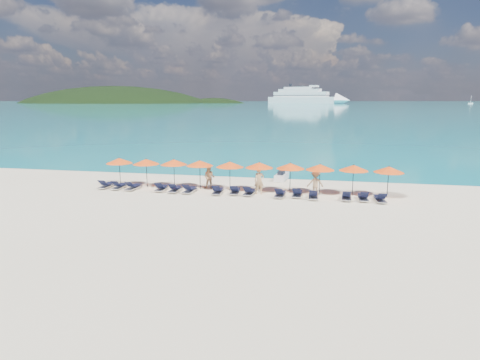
# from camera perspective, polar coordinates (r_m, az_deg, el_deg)

# --- Properties ---
(ground) EXTENTS (1400.00, 1400.00, 0.00)m
(ground) POSITION_cam_1_polar(r_m,az_deg,el_deg) (25.63, -1.31, -3.95)
(ground) COLOR beige
(sea) EXTENTS (1600.00, 1300.00, 0.01)m
(sea) POSITION_cam_1_polar(r_m,az_deg,el_deg) (684.17, 10.96, 10.75)
(sea) COLOR #1FA9B2
(sea) RESTS_ON ground
(headland_main) EXTENTS (374.00, 242.00, 126.50)m
(headland_main) POSITION_cam_1_polar(r_m,az_deg,el_deg) (643.03, -17.30, 7.01)
(headland_main) COLOR black
(headland_main) RESTS_ON ground
(headland_small) EXTENTS (162.00, 126.00, 85.50)m
(headland_small) POSITION_cam_1_polar(r_m,az_deg,el_deg) (605.87, -3.70, 7.54)
(headland_small) COLOR black
(headland_small) RESTS_ON ground
(cruise_ship) EXTENTS (117.92, 55.16, 32.86)m
(cruise_ship) POSITION_cam_1_polar(r_m,az_deg,el_deg) (587.14, 9.77, 11.53)
(cruise_ship) COLOR white
(cruise_ship) RESTS_ON ground
(sailboat_near) EXTENTS (5.77, 1.92, 10.58)m
(sailboat_near) POSITION_cam_1_polar(r_m,az_deg,el_deg) (602.39, 29.96, 9.47)
(sailboat_near) COLOR white
(sailboat_near) RESTS_ON ground
(jetski) EXTENTS (1.12, 2.35, 0.81)m
(jetski) POSITION_cam_1_polar(r_m,az_deg,el_deg) (34.30, 5.93, 0.53)
(jetski) COLOR silver
(jetski) RESTS_ON ground
(beachgoer_a) EXTENTS (0.79, 0.61, 1.94)m
(beachgoer_a) POSITION_cam_1_polar(r_m,az_deg,el_deg) (29.03, 2.74, -0.14)
(beachgoer_a) COLOR tan
(beachgoer_a) RESTS_ON ground
(beachgoer_b) EXTENTS (0.88, 0.52, 1.79)m
(beachgoer_b) POSITION_cam_1_polar(r_m,az_deg,el_deg) (30.81, -4.38, 0.38)
(beachgoer_b) COLOR tan
(beachgoer_b) RESTS_ON ground
(beachgoer_c) EXTENTS (1.25, 0.76, 1.81)m
(beachgoer_c) POSITION_cam_1_polar(r_m,az_deg,el_deg) (29.10, 10.65, -0.44)
(beachgoer_c) COLOR tan
(beachgoer_c) RESTS_ON ground
(umbrella_0) EXTENTS (2.10, 2.10, 2.28)m
(umbrella_0) POSITION_cam_1_polar(r_m,az_deg,el_deg) (33.02, -16.80, 2.64)
(umbrella_0) COLOR black
(umbrella_0) RESTS_ON ground
(umbrella_1) EXTENTS (2.10, 2.10, 2.28)m
(umbrella_1) POSITION_cam_1_polar(r_m,az_deg,el_deg) (31.99, -13.20, 2.56)
(umbrella_1) COLOR black
(umbrella_1) RESTS_ON ground
(umbrella_2) EXTENTS (2.10, 2.10, 2.28)m
(umbrella_2) POSITION_cam_1_polar(r_m,az_deg,el_deg) (31.37, -9.40, 2.53)
(umbrella_2) COLOR black
(umbrella_2) RESTS_ON ground
(umbrella_3) EXTENTS (2.10, 2.10, 2.28)m
(umbrella_3) POSITION_cam_1_polar(r_m,az_deg,el_deg) (30.59, -5.74, 2.40)
(umbrella_3) COLOR black
(umbrella_3) RESTS_ON ground
(umbrella_4) EXTENTS (2.10, 2.10, 2.28)m
(umbrella_4) POSITION_cam_1_polar(r_m,az_deg,el_deg) (29.85, -1.45, 2.23)
(umbrella_4) COLOR black
(umbrella_4) RESTS_ON ground
(umbrella_5) EXTENTS (2.10, 2.10, 2.28)m
(umbrella_5) POSITION_cam_1_polar(r_m,az_deg,el_deg) (29.54, 2.75, 2.12)
(umbrella_5) COLOR black
(umbrella_5) RESTS_ON ground
(umbrella_6) EXTENTS (2.10, 2.10, 2.28)m
(umbrella_6) POSITION_cam_1_polar(r_m,az_deg,el_deg) (29.38, 7.19, 1.99)
(umbrella_6) COLOR black
(umbrella_6) RESTS_ON ground
(umbrella_7) EXTENTS (2.10, 2.10, 2.28)m
(umbrella_7) POSITION_cam_1_polar(r_m,az_deg,el_deg) (29.21, 11.33, 1.81)
(umbrella_7) COLOR black
(umbrella_7) RESTS_ON ground
(umbrella_8) EXTENTS (2.10, 2.10, 2.28)m
(umbrella_8) POSITION_cam_1_polar(r_m,az_deg,el_deg) (29.47, 15.86, 1.67)
(umbrella_8) COLOR black
(umbrella_8) RESTS_ON ground
(umbrella_9) EXTENTS (2.10, 2.10, 2.28)m
(umbrella_9) POSITION_cam_1_polar(r_m,az_deg,el_deg) (29.53, 20.41, 1.41)
(umbrella_9) COLOR black
(umbrella_9) RESTS_ON ground
(lounger_0) EXTENTS (0.65, 1.71, 0.66)m
(lounger_0) POSITION_cam_1_polar(r_m,az_deg,el_deg) (32.84, -18.48, -0.67)
(lounger_0) COLOR silver
(lounger_0) RESTS_ON ground
(lounger_1) EXTENTS (0.64, 1.71, 0.66)m
(lounger_1) POSITION_cam_1_polar(r_m,az_deg,el_deg) (32.18, -16.79, -0.81)
(lounger_1) COLOR silver
(lounger_1) RESTS_ON ground
(lounger_2) EXTENTS (0.77, 1.75, 0.66)m
(lounger_2) POSITION_cam_1_polar(r_m,az_deg,el_deg) (31.62, -14.94, -0.92)
(lounger_2) COLOR silver
(lounger_2) RESTS_ON ground
(lounger_3) EXTENTS (0.73, 1.74, 0.66)m
(lounger_3) POSITION_cam_1_polar(r_m,az_deg,el_deg) (30.73, -11.13, -1.10)
(lounger_3) COLOR silver
(lounger_3) RESTS_ON ground
(lounger_4) EXTENTS (0.67, 1.72, 0.66)m
(lounger_4) POSITION_cam_1_polar(r_m,az_deg,el_deg) (30.21, -9.22, -1.24)
(lounger_4) COLOR silver
(lounger_4) RESTS_ON ground
(lounger_5) EXTENTS (0.77, 1.75, 0.66)m
(lounger_5) POSITION_cam_1_polar(r_m,az_deg,el_deg) (29.81, -7.17, -1.36)
(lounger_5) COLOR silver
(lounger_5) RESTS_ON ground
(lounger_6) EXTENTS (0.67, 1.72, 0.66)m
(lounger_6) POSITION_cam_1_polar(r_m,az_deg,el_deg) (29.22, -3.18, -1.55)
(lounger_6) COLOR silver
(lounger_6) RESTS_ON ground
(lounger_7) EXTENTS (0.73, 1.74, 0.66)m
(lounger_7) POSITION_cam_1_polar(r_m,az_deg,el_deg) (29.19, -0.71, -1.54)
(lounger_7) COLOR silver
(lounger_7) RESTS_ON ground
(lounger_8) EXTENTS (0.76, 1.74, 0.66)m
(lounger_8) POSITION_cam_1_polar(r_m,az_deg,el_deg) (28.88, 1.33, -1.69)
(lounger_8) COLOR silver
(lounger_8) RESTS_ON ground
(lounger_9) EXTENTS (0.74, 1.74, 0.66)m
(lounger_9) POSITION_cam_1_polar(r_m,az_deg,el_deg) (28.42, 5.72, -1.96)
(lounger_9) COLOR silver
(lounger_9) RESTS_ON ground
(lounger_10) EXTENTS (0.68, 1.72, 0.66)m
(lounger_10) POSITION_cam_1_polar(r_m,az_deg,el_deg) (28.64, 8.15, -1.91)
(lounger_10) COLOR silver
(lounger_10) RESTS_ON ground
(lounger_11) EXTENTS (0.63, 1.71, 0.66)m
(lounger_11) POSITION_cam_1_polar(r_m,az_deg,el_deg) (28.26, 10.38, -2.17)
(lounger_11) COLOR silver
(lounger_11) RESTS_ON ground
(lounger_12) EXTENTS (0.71, 1.73, 0.66)m
(lounger_12) POSITION_cam_1_polar(r_m,az_deg,el_deg) (28.45, 14.90, -2.29)
(lounger_12) COLOR silver
(lounger_12) RESTS_ON ground
(lounger_13) EXTENTS (0.64, 1.71, 0.66)m
(lounger_13) POSITION_cam_1_polar(r_m,az_deg,el_deg) (28.60, 17.11, -2.34)
(lounger_13) COLOR silver
(lounger_13) RESTS_ON ground
(lounger_14) EXTENTS (0.75, 1.74, 0.66)m
(lounger_14) POSITION_cam_1_polar(r_m,az_deg,el_deg) (28.57, 19.29, -2.49)
(lounger_14) COLOR silver
(lounger_14) RESTS_ON ground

